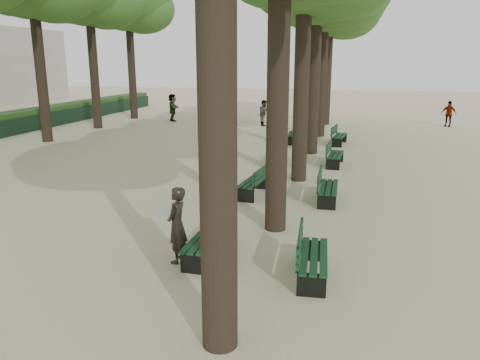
# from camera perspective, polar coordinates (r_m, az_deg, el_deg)

# --- Properties ---
(ground) EXTENTS (120.00, 120.00, 0.00)m
(ground) POSITION_cam_1_polar(r_m,az_deg,el_deg) (9.40, -8.01, -11.38)
(ground) COLOR beige
(ground) RESTS_ON ground
(bench_left_0) EXTENTS (0.62, 1.82, 0.92)m
(bench_left_0) POSITION_cam_1_polar(r_m,az_deg,el_deg) (9.97, -4.15, -8.02)
(bench_left_0) COLOR black
(bench_left_0) RESTS_ON ground
(bench_left_1) EXTENTS (0.76, 1.85, 0.92)m
(bench_left_1) POSITION_cam_1_polar(r_m,az_deg,el_deg) (14.43, 1.68, -0.84)
(bench_left_1) COLOR black
(bench_left_1) RESTS_ON ground
(bench_left_2) EXTENTS (0.62, 1.81, 0.92)m
(bench_left_2) POSITION_cam_1_polar(r_m,az_deg,el_deg) (18.98, 4.64, 2.84)
(bench_left_2) COLOR black
(bench_left_2) RESTS_ON ground
(bench_left_3) EXTENTS (0.71, 1.84, 0.92)m
(bench_left_3) POSITION_cam_1_polar(r_m,az_deg,el_deg) (23.88, 6.54, 5.19)
(bench_left_3) COLOR black
(bench_left_3) RESTS_ON ground
(bench_right_0) EXTENTS (0.68, 1.83, 0.92)m
(bench_right_0) POSITION_cam_1_polar(r_m,az_deg,el_deg) (9.21, 8.87, -10.11)
(bench_right_0) COLOR black
(bench_right_0) RESTS_ON ground
(bench_right_1) EXTENTS (0.59, 1.81, 0.92)m
(bench_right_1) POSITION_cam_1_polar(r_m,az_deg,el_deg) (14.01, 10.66, -1.55)
(bench_right_1) COLOR black
(bench_right_1) RESTS_ON ground
(bench_right_2) EXTENTS (0.68, 1.83, 0.92)m
(bench_right_2) POSITION_cam_1_polar(r_m,az_deg,el_deg) (18.88, 11.51, 2.54)
(bench_right_2) COLOR black
(bench_right_2) RESTS_ON ground
(bench_right_3) EXTENTS (0.79, 1.86, 0.92)m
(bench_right_3) POSITION_cam_1_polar(r_m,az_deg,el_deg) (23.68, 12.00, 4.89)
(bench_right_3) COLOR black
(bench_right_3) RESTS_ON ground
(man_with_map) EXTENTS (0.62, 0.66, 1.60)m
(man_with_map) POSITION_cam_1_polar(r_m,az_deg,el_deg) (9.68, -7.70, -5.44)
(man_with_map) COLOR black
(man_with_map) RESTS_ON ground
(pedestrian_c) EXTENTS (0.98, 0.68, 1.60)m
(pedestrian_c) POSITION_cam_1_polar(r_m,az_deg,el_deg) (32.28, 24.08, 7.38)
(pedestrian_c) COLOR #262628
(pedestrian_c) RESTS_ON ground
(pedestrian_e) EXTENTS (1.23, 1.64, 1.84)m
(pedestrian_e) POSITION_cam_1_polar(r_m,az_deg,el_deg) (32.52, -8.22, 8.74)
(pedestrian_e) COLOR #262628
(pedestrian_e) RESTS_ON ground
(pedestrian_a) EXTENTS (0.68, 0.84, 1.62)m
(pedestrian_a) POSITION_cam_1_polar(r_m,az_deg,el_deg) (29.94, 2.94, 8.17)
(pedestrian_a) COLOR #262628
(pedestrian_a) RESTS_ON ground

